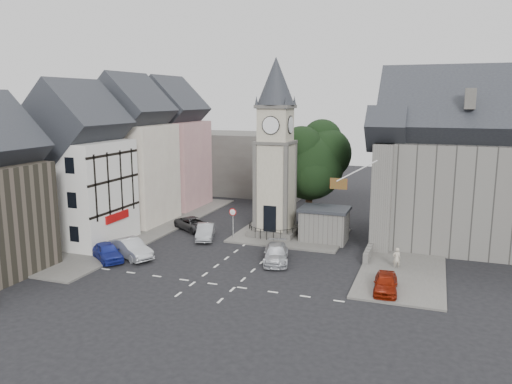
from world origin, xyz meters
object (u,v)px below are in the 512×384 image
at_px(clock_tower, 275,149).
at_px(car_west_blue, 107,252).
at_px(stone_shelter, 324,224).
at_px(pedestrian, 397,258).
at_px(car_east_red, 386,283).

bearing_deg(clock_tower, car_west_blue, -131.12).
bearing_deg(car_west_blue, stone_shelter, -16.31).
bearing_deg(pedestrian, car_east_red, 64.58).
xyz_separation_m(stone_shelter, car_west_blue, (-14.97, -11.16, -0.84)).
relative_size(clock_tower, car_east_red, 4.32).
xyz_separation_m(clock_tower, car_west_blue, (-10.17, -11.65, -7.42)).
xyz_separation_m(car_east_red, pedestrian, (0.30, 5.00, 0.19)).
relative_size(clock_tower, car_west_blue, 3.93).
xyz_separation_m(stone_shelter, car_east_red, (6.40, -10.50, -0.91)).
height_order(car_east_red, pedestrian, pedestrian).
distance_m(clock_tower, pedestrian, 14.88).
xyz_separation_m(clock_tower, pedestrian, (11.50, -5.99, -7.29)).
relative_size(car_east_red, pedestrian, 2.27).
distance_m(car_west_blue, car_east_red, 21.38).
xyz_separation_m(stone_shelter, pedestrian, (6.70, -5.50, -0.72)).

